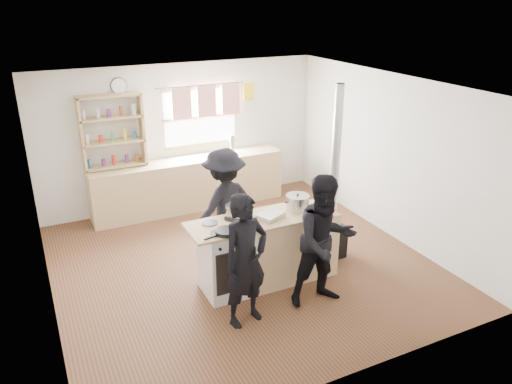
# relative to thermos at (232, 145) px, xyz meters

# --- Properties ---
(ground) EXTENTS (5.00, 5.00, 0.01)m
(ground) POSITION_rel_thermos_xyz_m (-0.83, -2.22, -1.06)
(ground) COLOR brown
(ground) RESTS_ON ground
(back_counter) EXTENTS (3.40, 0.55, 0.90)m
(back_counter) POSITION_rel_thermos_xyz_m (-0.83, 0.00, -0.60)
(back_counter) COLOR tan
(back_counter) RESTS_ON ground
(shelving_unit) EXTENTS (1.00, 0.28, 1.20)m
(shelving_unit) POSITION_rel_thermos_xyz_m (-2.03, 0.12, 0.46)
(shelving_unit) COLOR tan
(shelving_unit) RESTS_ON back_counter
(thermos) EXTENTS (0.10, 0.10, 0.30)m
(thermos) POSITION_rel_thermos_xyz_m (0.00, 0.00, 0.00)
(thermos) COLOR silver
(thermos) RESTS_ON back_counter
(cooking_island) EXTENTS (1.97, 0.64, 0.93)m
(cooking_island) POSITION_rel_thermos_xyz_m (-0.69, -2.77, -0.59)
(cooking_island) COLOR white
(cooking_island) RESTS_ON ground
(skillet_greens) EXTENTS (0.32, 0.32, 0.05)m
(skillet_greens) POSITION_rel_thermos_xyz_m (-1.36, -2.98, -0.09)
(skillet_greens) COLOR black
(skillet_greens) RESTS_ON cooking_island
(roast_tray) EXTENTS (0.39, 0.35, 0.06)m
(roast_tray) POSITION_rel_thermos_xyz_m (-0.69, -2.81, -0.09)
(roast_tray) COLOR silver
(roast_tray) RESTS_ON cooking_island
(stockpot_stove) EXTENTS (0.23, 0.23, 0.18)m
(stockpot_stove) POSITION_rel_thermos_xyz_m (-1.08, -2.57, -0.04)
(stockpot_stove) COLOR silver
(stockpot_stove) RESTS_ON cooking_island
(stockpot_counter) EXTENTS (0.31, 0.31, 0.23)m
(stockpot_counter) POSITION_rel_thermos_xyz_m (-0.25, -2.74, -0.02)
(stockpot_counter) COLOR #B6B6B9
(stockpot_counter) RESTS_ON cooking_island
(bread_board) EXTENTS (0.32, 0.27, 0.12)m
(bread_board) POSITION_rel_thermos_xyz_m (0.10, -2.84, -0.07)
(bread_board) COLOR tan
(bread_board) RESTS_ON cooking_island
(flue_heater) EXTENTS (0.35, 0.35, 2.50)m
(flue_heater) POSITION_rel_thermos_xyz_m (0.44, -2.56, -0.40)
(flue_heater) COLOR black
(flue_heater) RESTS_ON ground
(person_near_left) EXTENTS (0.65, 0.50, 1.59)m
(person_near_left) POSITION_rel_thermos_xyz_m (-1.32, -3.44, -0.26)
(person_near_left) COLOR black
(person_near_left) RESTS_ON ground
(person_near_right) EXTENTS (0.86, 0.70, 1.66)m
(person_near_right) POSITION_rel_thermos_xyz_m (-0.31, -3.49, -0.22)
(person_near_right) COLOR black
(person_near_right) RESTS_ON ground
(person_far) EXTENTS (1.19, 0.92, 1.63)m
(person_far) POSITION_rel_thermos_xyz_m (-0.95, -1.92, -0.24)
(person_far) COLOR black
(person_far) RESTS_ON ground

